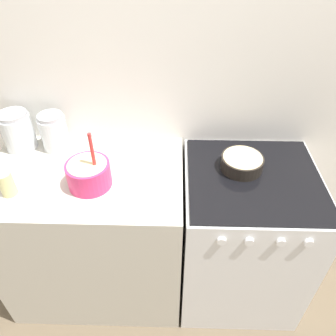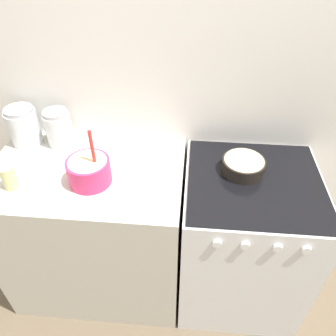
# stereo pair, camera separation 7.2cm
# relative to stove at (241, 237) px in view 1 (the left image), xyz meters

# --- Properties ---
(ground_plane) EXTENTS (12.00, 12.00, 0.00)m
(ground_plane) POSITION_rel_stove_xyz_m (-0.35, -0.32, -0.46)
(ground_plane) COLOR brown
(wall_back) EXTENTS (4.96, 0.05, 2.40)m
(wall_back) POSITION_rel_stove_xyz_m (-0.35, 0.34, 0.74)
(wall_back) COLOR white
(wall_back) RESTS_ON ground_plane
(countertop_cabinet) EXTENTS (0.98, 0.64, 0.92)m
(countertop_cabinet) POSITION_rel_stove_xyz_m (-0.84, 0.00, 0.00)
(countertop_cabinet) COLOR beige
(countertop_cabinet) RESTS_ON ground_plane
(stove) EXTENTS (0.67, 0.65, 0.92)m
(stove) POSITION_rel_stove_xyz_m (0.00, 0.00, 0.00)
(stove) COLOR silver
(stove) RESTS_ON ground_plane
(mixing_bowl) EXTENTS (0.20, 0.20, 0.29)m
(mixing_bowl) POSITION_rel_stove_xyz_m (-0.78, -0.07, 0.53)
(mixing_bowl) COLOR #E0336B
(mixing_bowl) RESTS_ON countertop_cabinet
(baking_pan) EXTENTS (0.21, 0.21, 0.07)m
(baking_pan) POSITION_rel_stove_xyz_m (-0.06, 0.07, 0.50)
(baking_pan) COLOR black
(baking_pan) RESTS_ON stove
(storage_jar_left) EXTENTS (0.16, 0.16, 0.21)m
(storage_jar_left) POSITION_rel_stove_xyz_m (-1.22, 0.22, 0.55)
(storage_jar_left) COLOR silver
(storage_jar_left) RESTS_ON countertop_cabinet
(storage_jar_middle) EXTENTS (0.14, 0.14, 0.20)m
(storage_jar_middle) POSITION_rel_stove_xyz_m (-1.02, 0.22, 0.55)
(storage_jar_middle) COLOR silver
(storage_jar_middle) RESTS_ON countertop_cabinet
(tin_can) EXTENTS (0.07, 0.07, 0.12)m
(tin_can) POSITION_rel_stove_xyz_m (-1.14, -0.14, 0.52)
(tin_can) COLOR beige
(tin_can) RESTS_ON countertop_cabinet
(recipe_page) EXTENTS (0.25, 0.30, 0.01)m
(recipe_page) POSITION_rel_stove_xyz_m (-0.52, -0.16, 0.47)
(recipe_page) COLOR white
(recipe_page) RESTS_ON countertop_cabinet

